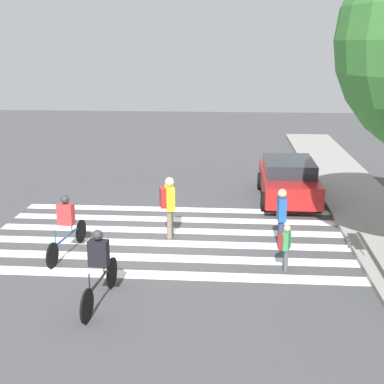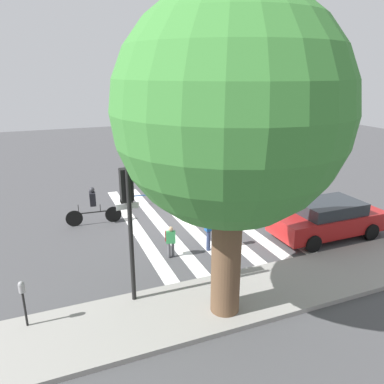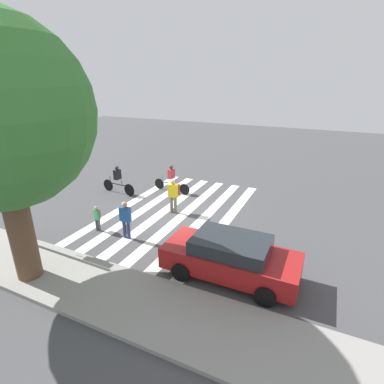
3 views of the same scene
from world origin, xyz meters
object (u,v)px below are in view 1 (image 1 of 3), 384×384
at_px(pedestrian_adult_tall_backpack, 168,203).
at_px(cyclist_mid_street, 99,265).
at_px(pedestrian_adult_blue_shirt, 285,244).
at_px(car_parked_far_curb, 288,179).
at_px(pedestrian_child_with_backpack, 281,215).
at_px(cyclist_far_lane, 66,223).

height_order(pedestrian_adult_tall_backpack, cyclist_mid_street, pedestrian_adult_tall_backpack).
relative_size(pedestrian_adult_blue_shirt, pedestrian_adult_tall_backpack, 0.66).
relative_size(cyclist_mid_street, car_parked_far_curb, 0.52).
distance_m(pedestrian_child_with_backpack, cyclist_far_lane, 5.61).
distance_m(pedestrian_child_with_backpack, cyclist_mid_street, 5.38).
height_order(pedestrian_child_with_backpack, car_parked_far_curb, pedestrian_child_with_backpack).
bearing_deg(car_parked_far_curb, cyclist_far_lane, -47.65).
height_order(pedestrian_adult_blue_shirt, car_parked_far_curb, car_parked_far_curb).
bearing_deg(cyclist_far_lane, pedestrian_adult_tall_backpack, 127.88).
bearing_deg(cyclist_mid_street, pedestrian_adult_blue_shirt, 121.78).
relative_size(pedestrian_adult_tall_backpack, car_parked_far_curb, 0.39).
height_order(pedestrian_adult_tall_backpack, cyclist_far_lane, pedestrian_adult_tall_backpack).
height_order(pedestrian_child_with_backpack, cyclist_mid_street, cyclist_mid_street).
distance_m(cyclist_mid_street, car_parked_far_curb, 9.47).
bearing_deg(pedestrian_adult_blue_shirt, pedestrian_child_with_backpack, -162.25).
bearing_deg(car_parked_far_curb, pedestrian_adult_blue_shirt, -5.93).
height_order(pedestrian_adult_blue_shirt, cyclist_far_lane, cyclist_far_lane).
distance_m(cyclist_mid_street, cyclist_far_lane, 3.05).
distance_m(pedestrian_adult_blue_shirt, cyclist_far_lane, 5.55).
xyz_separation_m(pedestrian_adult_blue_shirt, cyclist_far_lane, (-0.62, -5.51, 0.19)).
distance_m(pedestrian_adult_blue_shirt, pedestrian_adult_tall_backpack, 3.72).
relative_size(pedestrian_adult_blue_shirt, cyclist_mid_street, 0.50).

